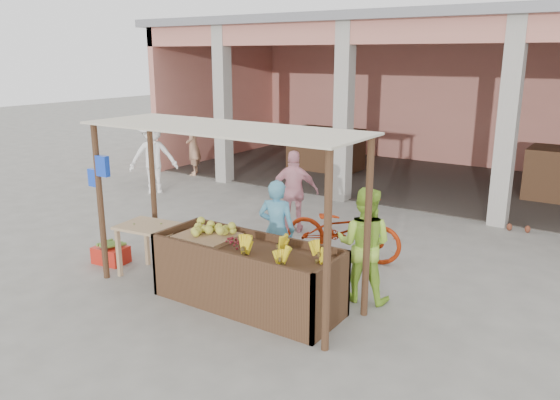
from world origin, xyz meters
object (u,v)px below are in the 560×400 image
Objects in this scene: fruit_stall at (247,277)px; side_table at (153,234)px; red_crate at (111,255)px; motorcycle at (343,228)px; vendor_green at (364,242)px; vendor_blue at (277,227)px.

side_table reaches higher than fruit_stall.
motorcycle is at bearing 29.93° from red_crate.
motorcycle is (-0.94, 1.22, -0.31)m from vendor_green.
motorcycle is at bearing 40.45° from side_table.
motorcycle is (0.46, 1.27, -0.29)m from vendor_blue.
vendor_green is at bearing 165.06° from vendor_blue.
red_crate is 0.26× the size of motorcycle.
vendor_blue is (2.60, 0.98, 0.68)m from red_crate.
side_table reaches higher than red_crate.
vendor_green reaches higher than side_table.
vendor_blue reaches higher than side_table.
vendor_green reaches higher than fruit_stall.
side_table is 0.53× the size of motorcycle.
red_crate is 0.32× the size of vendor_blue.
side_table is at bearing 125.64° from motorcycle.
vendor_green reaches higher than motorcycle.
vendor_green is at bearing 8.03° from red_crate.
vendor_blue is at bearing 14.25° from red_crate.
vendor_blue is 1.38m from motorcycle.
vendor_blue is 0.81× the size of motorcycle.
fruit_stall reaches higher than red_crate.
red_crate is at bearing 172.37° from side_table.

